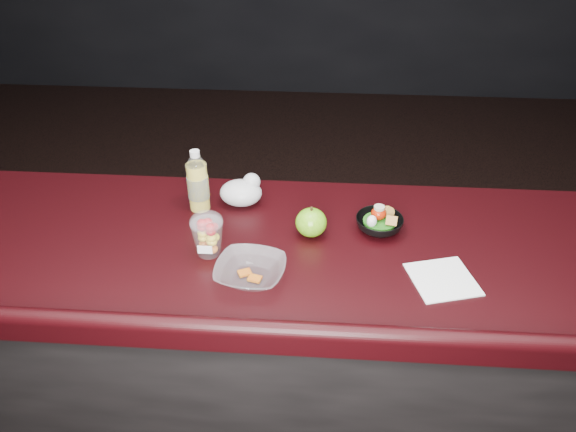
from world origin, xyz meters
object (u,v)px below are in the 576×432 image
at_px(green_apple, 311,222).
at_px(snack_bowl, 379,223).
at_px(lemonade_bottle, 198,185).
at_px(fruit_cup, 207,233).
at_px(takeout_bowl, 250,271).

distance_m(green_apple, snack_bowl, 0.20).
bearing_deg(snack_bowl, lemonade_bottle, 171.66).
relative_size(lemonade_bottle, green_apple, 2.10).
xyz_separation_m(fruit_cup, snack_bowl, (0.48, 0.14, -0.04)).
distance_m(snack_bowl, takeout_bowl, 0.43).
bearing_deg(takeout_bowl, lemonade_bottle, 121.67).
height_order(snack_bowl, takeout_bowl, snack_bowl).
xyz_separation_m(snack_bowl, takeout_bowl, (-0.35, -0.24, -0.00)).
distance_m(fruit_cup, snack_bowl, 0.50).
height_order(green_apple, takeout_bowl, green_apple).
distance_m(lemonade_bottle, fruit_cup, 0.24).
height_order(lemonade_bottle, takeout_bowl, lemonade_bottle).
relative_size(lemonade_bottle, snack_bowl, 1.27).
relative_size(lemonade_bottle, fruit_cup, 1.53).
relative_size(snack_bowl, takeout_bowl, 0.76).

